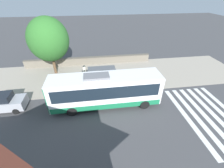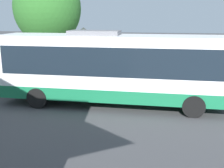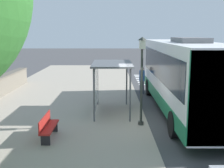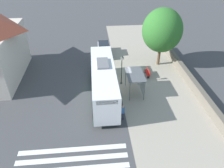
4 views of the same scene
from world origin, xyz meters
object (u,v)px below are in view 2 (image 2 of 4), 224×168
(street_lamp_near, at_px, (84,54))
(shade_tree, at_px, (47,8))
(bus, at_px, (111,67))
(bench, at_px, (77,71))
(pedestrian, at_px, (198,81))
(bus_shelter, at_px, (121,54))

(street_lamp_near, relative_size, shade_tree, 0.48)
(shade_tree, bearing_deg, street_lamp_near, 37.93)
(bus, bearing_deg, street_lamp_near, -138.45)
(bench, xyz_separation_m, street_lamp_near, (3.61, 1.57, 1.75))
(bench, bearing_deg, street_lamp_near, 23.51)
(bench, height_order, street_lamp_near, street_lamp_near)
(bus, xyz_separation_m, pedestrian, (-1.57, 4.33, -0.87))
(pedestrian, height_order, street_lamp_near, street_lamp_near)
(street_lamp_near, bearing_deg, bus, 41.55)
(bus_shelter, xyz_separation_m, pedestrian, (2.09, 4.39, -1.05))
(bus_shelter, bearing_deg, bus, 0.94)
(bus, height_order, shade_tree, shade_tree)
(bus, bearing_deg, bench, -148.65)
(bus, distance_m, bus_shelter, 3.67)
(pedestrian, xyz_separation_m, street_lamp_near, (-0.70, -6.34, 1.20))
(bus_shelter, height_order, street_lamp_near, street_lamp_near)
(pedestrian, height_order, bench, pedestrian)
(pedestrian, bearing_deg, shade_tree, -120.91)
(bench, relative_size, shade_tree, 0.22)
(bus, height_order, bench, bus)
(bus_shelter, bearing_deg, pedestrian, 64.52)
(bus_shelter, xyz_separation_m, shade_tree, (-4.41, -6.48, 2.86))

